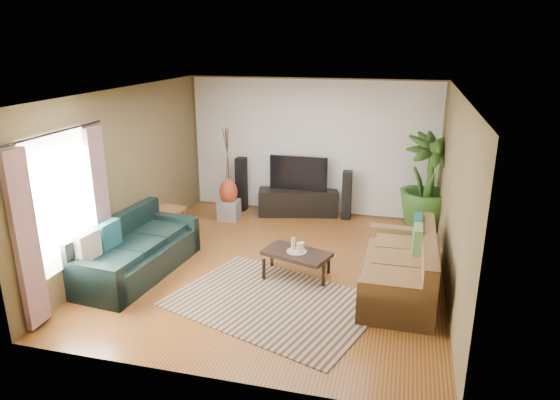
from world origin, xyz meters
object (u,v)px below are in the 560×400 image
(sofa_right, at_px, (399,263))
(speaker_right, at_px, (347,195))
(potted_plant, at_px, (427,182))
(tv_stand, at_px, (298,202))
(coffee_table, at_px, (296,264))
(vase, at_px, (229,192))
(side_table, at_px, (169,221))
(sofa_left, at_px, (136,247))
(television, at_px, (298,173))
(pedestal, at_px, (229,210))
(speaker_left, at_px, (241,184))

(sofa_right, height_order, speaker_right, speaker_right)
(potted_plant, bearing_deg, tv_stand, 176.78)
(coffee_table, height_order, vase, vase)
(sofa_right, xyz_separation_m, coffee_table, (-1.48, 0.08, -0.23))
(sofa_right, distance_m, speaker_right, 3.00)
(coffee_table, distance_m, side_table, 2.82)
(sofa_left, xyz_separation_m, side_table, (-0.25, 1.56, -0.18))
(television, height_order, speaker_right, television)
(sofa_left, distance_m, coffee_table, 2.42)
(sofa_left, distance_m, pedestal, 2.65)
(coffee_table, bearing_deg, tv_stand, 119.13)
(coffee_table, xyz_separation_m, potted_plant, (1.89, 2.57, 0.70))
(sofa_right, xyz_separation_m, side_table, (-4.09, 1.15, -0.18))
(television, xyz_separation_m, speaker_left, (-1.20, 0.00, -0.31))
(coffee_table, bearing_deg, television, 119.13)
(sofa_left, xyz_separation_m, sofa_right, (3.84, 0.41, 0.00))
(television, bearing_deg, coffee_table, -78.11)
(speaker_right, relative_size, side_table, 1.95)
(television, bearing_deg, side_table, -141.20)
(pedestal, bearing_deg, sofa_left, -101.60)
(potted_plant, distance_m, vase, 3.76)
(coffee_table, height_order, speaker_left, speaker_left)
(television, xyz_separation_m, potted_plant, (2.46, -0.14, 0.03))
(tv_stand, bearing_deg, pedestal, -167.25)
(sofa_left, bearing_deg, speaker_right, -35.35)
(speaker_left, relative_size, potted_plant, 0.62)
(pedestal, height_order, side_table, side_table)
(speaker_right, bearing_deg, pedestal, -164.19)
(sofa_left, xyz_separation_m, vase, (0.53, 2.59, 0.14))
(sofa_right, bearing_deg, tv_stand, -143.70)
(sofa_left, xyz_separation_m, television, (1.79, 3.20, 0.44))
(speaker_right, bearing_deg, vase, -164.19)
(tv_stand, relative_size, speaker_right, 1.62)
(tv_stand, bearing_deg, coffee_table, -91.20)
(speaker_left, bearing_deg, sofa_right, -39.54)
(speaker_left, bearing_deg, sofa_left, -99.32)
(coffee_table, relative_size, speaker_left, 0.88)
(speaker_right, height_order, pedestal, speaker_right)
(pedestal, xyz_separation_m, side_table, (-0.78, -1.03, 0.06))
(television, bearing_deg, tv_stand, 0.00)
(sofa_right, distance_m, television, 3.49)
(speaker_left, height_order, pedestal, speaker_left)
(speaker_right, xyz_separation_m, potted_plant, (1.49, -0.14, 0.41))
(speaker_right, bearing_deg, sofa_right, -68.40)
(coffee_table, height_order, speaker_right, speaker_right)
(speaker_left, bearing_deg, tv_stand, 1.15)
(tv_stand, xyz_separation_m, vase, (-1.26, -0.61, 0.30))
(television, relative_size, potted_plant, 0.65)
(coffee_table, height_order, potted_plant, potted_plant)
(vase, bearing_deg, side_table, -127.13)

